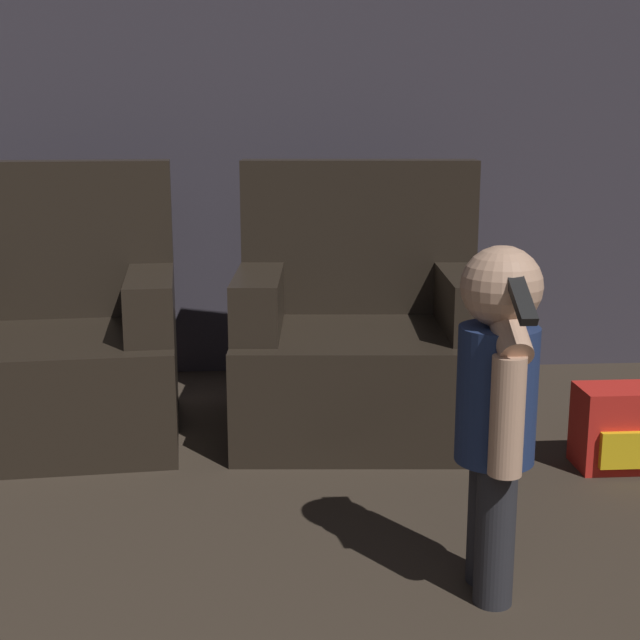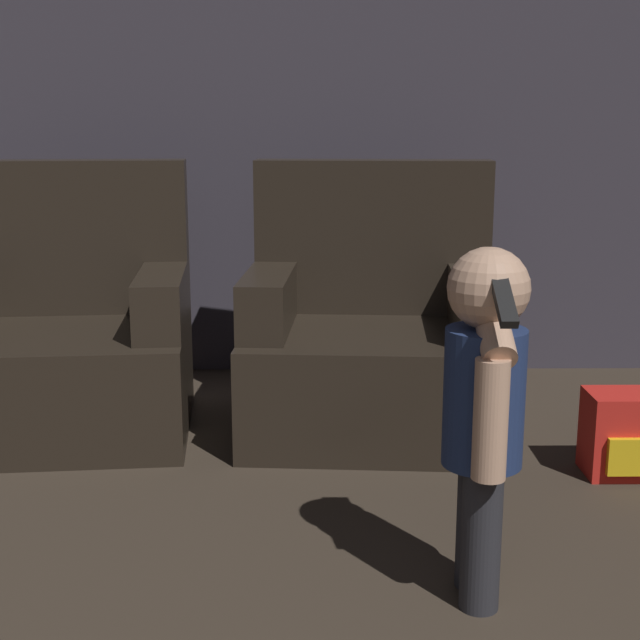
{
  "view_description": "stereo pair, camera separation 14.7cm",
  "coord_description": "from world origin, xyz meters",
  "px_view_note": "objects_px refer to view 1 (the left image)",
  "views": [
    {
      "loc": [
        0.02,
        0.59,
        1.1
      ],
      "look_at": [
        0.19,
        3.08,
        0.54
      ],
      "focal_mm": 50.0,
      "sensor_mm": 36.0,
      "label": 1
    },
    {
      "loc": [
        0.17,
        0.59,
        1.1
      ],
      "look_at": [
        0.19,
        3.08,
        0.54
      ],
      "focal_mm": 50.0,
      "sensor_mm": 36.0,
      "label": 2
    }
  ],
  "objects_px": {
    "armchair_left": "(50,344)",
    "person_toddler": "(498,395)",
    "armchair_right": "(360,339)",
    "toy_backpack": "(618,428)"
  },
  "relations": [
    {
      "from": "armchair_right",
      "to": "person_toddler",
      "type": "xyz_separation_m",
      "value": [
        0.17,
        -1.23,
        0.17
      ]
    },
    {
      "from": "armchair_right",
      "to": "person_toddler",
      "type": "distance_m",
      "value": 1.25
    },
    {
      "from": "armchair_left",
      "to": "armchair_right",
      "type": "distance_m",
      "value": 1.11
    },
    {
      "from": "armchair_left",
      "to": "person_toddler",
      "type": "bearing_deg",
      "value": -48.61
    },
    {
      "from": "armchair_right",
      "to": "person_toddler",
      "type": "relative_size",
      "value": 1.15
    },
    {
      "from": "toy_backpack",
      "to": "armchair_left",
      "type": "bearing_deg",
      "value": 165.7
    },
    {
      "from": "person_toddler",
      "to": "toy_backpack",
      "type": "bearing_deg",
      "value": 144.31
    },
    {
      "from": "armchair_left",
      "to": "person_toddler",
      "type": "relative_size",
      "value": 1.15
    },
    {
      "from": "person_toddler",
      "to": "armchair_left",
      "type": "bearing_deg",
      "value": -130.2
    },
    {
      "from": "armchair_right",
      "to": "toy_backpack",
      "type": "height_order",
      "value": "armchair_right"
    }
  ]
}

